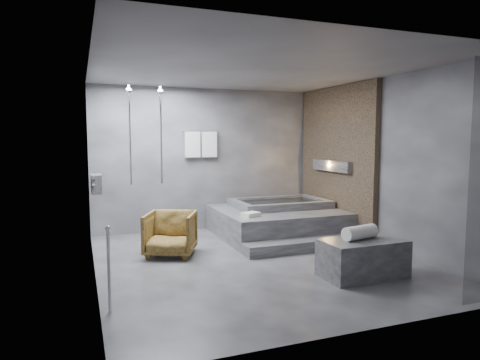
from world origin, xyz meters
name	(u,v)px	position (x,y,z in m)	size (l,w,h in m)	color
room	(273,144)	(0.40, 0.24, 1.73)	(5.00, 5.04, 2.82)	#323234
tub_deck	(277,222)	(1.05, 1.45, 0.25)	(2.20, 2.00, 0.50)	#37373A
tub_step	(308,245)	(1.05, 0.27, 0.09)	(2.20, 0.36, 0.18)	#37373A
concrete_bench	(363,258)	(1.06, -1.15, 0.25)	(1.10, 0.60, 0.49)	#313133
driftwood_chair	(170,234)	(-1.11, 0.77, 0.34)	(0.73, 0.75, 0.69)	#422E10
rolled_towel	(360,232)	(1.04, -1.10, 0.58)	(0.18, 0.18, 0.51)	white
deck_towel	(251,214)	(0.29, 0.88, 0.54)	(0.28, 0.20, 0.07)	silver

